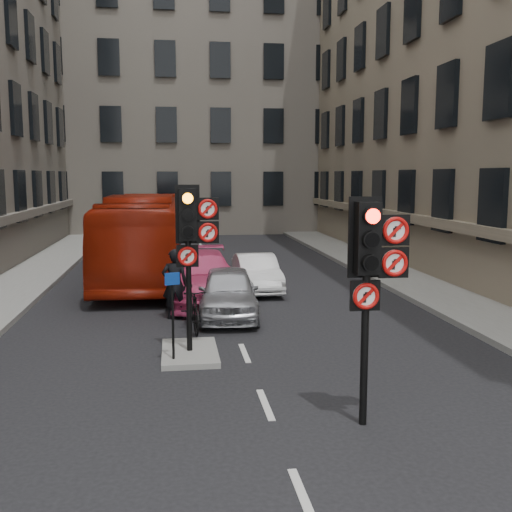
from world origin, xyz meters
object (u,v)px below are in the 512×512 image
object	(u,v)px
signal_far	(192,232)
motorcyclist	(175,284)
car_white	(257,273)
bus_red	(144,237)
signal_near	(372,262)
info_sign	(173,304)
motorcycle	(192,309)
car_pink	(202,277)
car_silver	(228,292)

from	to	relation	value
signal_far	motorcyclist	xyz separation A→B (m)	(-0.38, 3.47, -1.74)
car_white	bus_red	size ratio (longest dim) A/B	0.33
signal_near	info_sign	bearing A→B (deg)	131.64
motorcycle	info_sign	xyz separation A→B (m)	(-0.48, -2.65, 0.73)
car_white	motorcycle	bearing A→B (deg)	-116.18
motorcyclist	car_pink	bearing A→B (deg)	-110.42
bus_red	signal_near	bearing A→B (deg)	-72.60
car_silver	info_sign	distance (m)	4.44
car_silver	motorcyclist	distance (m)	1.49
car_white	motorcyclist	size ratio (longest dim) A/B	1.93
signal_far	car_pink	world-z (taller)	signal_far
car_pink	motorcycle	bearing A→B (deg)	-97.08
car_white	motorcyclist	bearing A→B (deg)	-128.51
bus_red	motorcyclist	bearing A→B (deg)	-79.22
car_pink	info_sign	distance (m)	6.32
motorcycle	motorcyclist	size ratio (longest dim) A/B	0.98
car_silver	bus_red	world-z (taller)	bus_red
car_pink	motorcycle	size ratio (longest dim) A/B	2.77
car_pink	bus_red	xyz separation A→B (m)	(-1.97, 4.49, 0.82)
car_pink	motorcyclist	size ratio (longest dim) A/B	2.72
car_silver	car_white	distance (m)	3.79
signal_near	signal_far	bearing A→B (deg)	123.02
signal_near	car_white	xyz separation A→B (m)	(-0.22, 11.10, -1.97)
bus_red	info_sign	distance (m)	10.78
motorcycle	signal_near	bearing A→B (deg)	-73.74
bus_red	car_white	bearing A→B (deg)	-36.82
signal_far	signal_near	bearing A→B (deg)	-56.98
signal_far	info_sign	bearing A→B (deg)	-126.69
car_pink	motorcyclist	bearing A→B (deg)	-111.53
signal_near	bus_red	world-z (taller)	signal_near
signal_far	car_silver	world-z (taller)	signal_far
signal_near	motorcycle	xyz separation A→B (m)	(-2.55, 6.07, -2.02)
signal_near	car_silver	size ratio (longest dim) A/B	0.90
signal_far	bus_red	world-z (taller)	signal_far
car_white	bus_red	distance (m)	5.02
signal_near	motorcycle	size ratio (longest dim) A/B	1.90
bus_red	car_pink	bearing A→B (deg)	-65.13
car_silver	motorcyclist	world-z (taller)	motorcyclist
car_white	signal_far	bearing A→B (deg)	-109.86
motorcycle	motorcyclist	xyz separation A→B (m)	(-0.43, 1.40, 0.39)
signal_far	car_white	xyz separation A→B (m)	(2.38, 7.10, -2.09)
signal_far	car_pink	size ratio (longest dim) A/B	0.68
signal_near	motorcyclist	bearing A→B (deg)	111.75
car_pink	motorcyclist	xyz separation A→B (m)	(-0.84, -2.19, 0.20)
bus_red	motorcycle	bearing A→B (deg)	-77.92
car_white	motorcycle	xyz separation A→B (m)	(-2.33, -5.04, -0.04)
signal_near	car_white	size ratio (longest dim) A/B	0.97
signal_near	car_pink	bearing A→B (deg)	102.48
car_pink	motorcycle	xyz separation A→B (m)	(-0.42, -3.59, -0.19)
motorcyclist	car_silver	bearing A→B (deg)	-176.38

